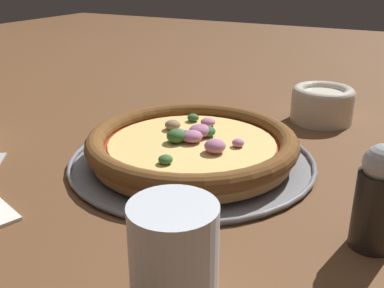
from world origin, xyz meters
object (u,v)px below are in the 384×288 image
bowl_near (322,103)px  pepper_shaker (378,198)px  pizza_tray (192,160)px  drinking_cup (174,258)px  pizza (192,144)px

bowl_near → pepper_shaker: bearing=-69.5°
pizza_tray → drinking_cup: drinking_cup is taller
pizza_tray → drinking_cup: (0.12, -0.25, 0.04)m
bowl_near → pizza: bearing=-113.6°
pizza_tray → pepper_shaker: (0.25, -0.09, 0.05)m
pizza → pepper_shaker: pepper_shaker is taller
pizza_tray → pizza: size_ratio=1.17×
pizza_tray → drinking_cup: 0.28m
pizza → bowl_near: bowl_near is taller
pizza_tray → pizza: bearing=101.6°
bowl_near → drinking_cup: (0.01, -0.52, 0.01)m
bowl_near → drinking_cup: bearing=-89.4°
pizza → drinking_cup: (0.12, -0.25, 0.02)m
bowl_near → pepper_shaker: pepper_shaker is taller
pizza → drinking_cup: size_ratio=3.14×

